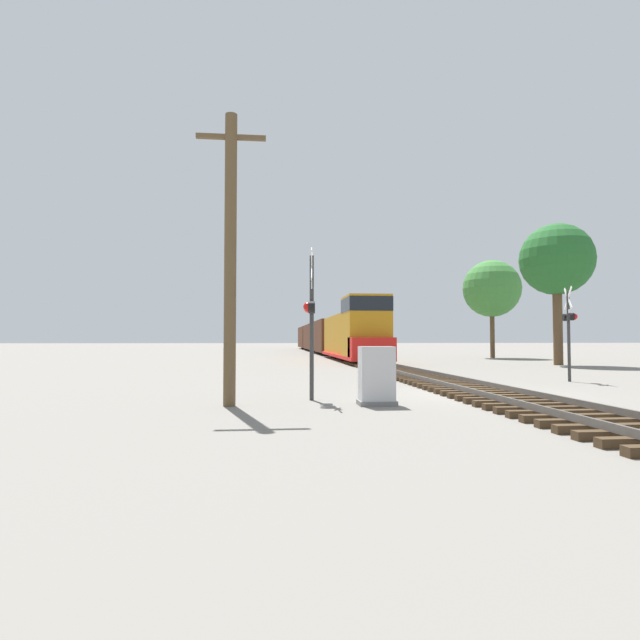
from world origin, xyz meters
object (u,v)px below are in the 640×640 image
Objects in this scene: utility_pole at (230,255)px; tree_mid_background at (492,289)px; freight_train at (323,337)px; relay_cabinet at (377,376)px; tree_far_right at (557,260)px; crossing_signal_near at (311,312)px; crossing_signal_far at (569,323)px.

utility_pole is 0.85× the size of tree_mid_background.
freight_train is 47.71m from relay_cabinet.
tree_far_right reaches higher than utility_pole.
utility_pole is (-2.17, -1.05, 1.42)m from crossing_signal_near.
tree_mid_background reaches higher than crossing_signal_near.
utility_pole reaches higher than crossing_signal_near.
tree_mid_background is at bearing 55.38° from utility_pole.
utility_pole is 37.36m from tree_mid_background.
utility_pole is at bearing -124.62° from tree_mid_background.
relay_cabinet is at bearing 59.16° from crossing_signal_near.
crossing_signal_far is at bearing -82.28° from freight_train.
crossing_signal_near is at bearing -122.69° from tree_mid_background.
freight_train is 14.58× the size of crossing_signal_near.
relay_cabinet is at bearing -2.31° from utility_pole.
crossing_signal_far reaches higher than relay_cabinet.
crossing_signal_near is (-5.28, -46.35, 0.48)m from freight_train.
crossing_signal_far is 14.47m from utility_pole.
crossing_signal_far is at bearing -119.53° from tree_far_right.
tree_far_right is (19.93, 18.21, 3.04)m from utility_pole.
utility_pole is at bearing -137.59° from tree_far_right.
relay_cabinet is 4.93m from utility_pole.
freight_train is 22.07m from tree_mid_background.
relay_cabinet is (-9.25, -6.21, -1.60)m from crossing_signal_far.
tree_far_right is at bearing 139.54° from crossing_signal_near.
relay_cabinet is at bearing -131.32° from tree_far_right.
utility_pole is (-13.05, -6.05, 1.55)m from crossing_signal_far.
tree_mid_background is (19.02, 29.63, 3.84)m from crossing_signal_near.
tree_mid_background is at bearing -50.60° from freight_train.
crossing_signal_near is 25.10m from tree_far_right.
tree_mid_background reaches higher than crossing_signal_far.
freight_train is 46.66m from crossing_signal_near.
utility_pole is 0.81× the size of tree_far_right.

